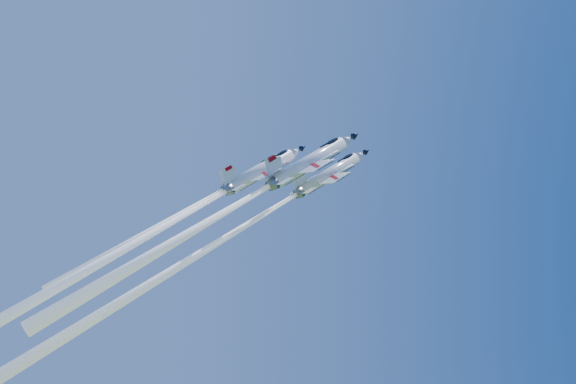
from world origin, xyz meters
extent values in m
cylinder|color=white|center=(7.15, 1.19, 107.81)|extent=(8.13, 5.67, 11.34)
cone|color=white|center=(13.05, 2.33, 111.76)|extent=(3.24, 2.77, 3.19)
cone|color=black|center=(14.43, 2.60, 112.68)|extent=(1.63, 1.40, 1.60)
cone|color=slate|center=(1.71, 0.13, 104.17)|extent=(2.69, 2.45, 2.28)
ellipsoid|color=black|center=(10.63, 1.72, 110.95)|extent=(3.20, 1.82, 2.58)
cube|color=black|center=(9.26, 1.41, 110.33)|extent=(1.12, 0.44, 0.89)
cube|color=white|center=(6.28, 1.07, 106.94)|extent=(6.12, 10.02, 3.83)
cube|color=white|center=(8.80, 2.81, 109.13)|extent=(3.09, 1.79, 2.08)
cube|color=white|center=(9.53, 0.42, 108.72)|extent=(3.09, 1.79, 2.08)
cube|color=white|center=(2.55, 0.31, 104.61)|extent=(3.22, 5.50, 2.02)
cube|color=white|center=(1.98, -0.13, 106.15)|extent=(3.53, 1.41, 3.85)
cube|color=#9D0709|center=(1.55, -0.48, 107.44)|extent=(1.32, 0.53, 1.15)
cube|color=black|center=(7.61, 1.46, 107.05)|extent=(8.53, 2.18, 5.75)
sphere|color=white|center=(1.50, 0.09, 104.03)|extent=(1.10, 0.96, 1.05)
cone|color=white|center=(-18.47, -3.80, 90.65)|extent=(26.20, 16.33, 41.56)
cylinder|color=white|center=(-4.35, 5.73, 108.43)|extent=(7.07, 4.93, 9.86)
cone|color=white|center=(0.78, 6.72, 111.87)|extent=(2.82, 2.41, 2.78)
cone|color=black|center=(1.98, 6.96, 112.67)|extent=(1.42, 1.22, 1.40)
cone|color=slate|center=(-9.09, 4.81, 105.26)|extent=(2.34, 2.13, 1.98)
ellipsoid|color=black|center=(-1.33, 6.19, 111.16)|extent=(2.79, 1.58, 2.25)
cube|color=black|center=(-2.52, 5.92, 110.62)|extent=(0.97, 0.38, 0.77)
cube|color=white|center=(-5.11, 5.62, 107.67)|extent=(5.32, 8.72, 3.33)
cube|color=white|center=(-2.92, 7.14, 109.58)|extent=(2.69, 1.56, 1.81)
cube|color=white|center=(-2.28, 5.06, 109.22)|extent=(2.69, 1.56, 1.81)
cube|color=white|center=(-8.36, 4.96, 105.65)|extent=(2.80, 4.78, 1.76)
cube|color=white|center=(-8.85, 4.58, 106.99)|extent=(3.07, 1.22, 3.35)
cube|color=#9D0709|center=(-9.22, 4.28, 108.11)|extent=(1.15, 0.46, 1.00)
cube|color=black|center=(-3.95, 5.96, 107.77)|extent=(7.42, 1.89, 5.01)
sphere|color=white|center=(-9.27, 4.77, 105.14)|extent=(0.96, 0.84, 0.92)
cone|color=white|center=(-21.72, 2.35, 96.80)|extent=(16.89, 10.71, 26.32)
cylinder|color=white|center=(1.95, -5.20, 107.77)|extent=(9.04, 6.30, 12.61)
cone|color=white|center=(8.51, -3.92, 112.16)|extent=(3.60, 3.08, 3.55)
cone|color=black|center=(10.03, -3.63, 113.18)|extent=(1.81, 1.55, 1.78)
cone|color=slate|center=(-4.11, -6.38, 103.71)|extent=(2.99, 2.72, 2.54)
ellipsoid|color=black|center=(5.81, -4.60, 111.26)|extent=(3.56, 2.02, 2.87)
cube|color=black|center=(4.28, -4.96, 110.56)|extent=(1.24, 0.49, 0.99)
cube|color=white|center=(0.97, -5.34, 106.79)|extent=(6.80, 11.14, 4.25)
cube|color=white|center=(3.77, -3.39, 109.23)|extent=(3.44, 1.99, 2.31)
cube|color=white|center=(4.59, -6.05, 108.78)|extent=(3.44, 1.99, 2.31)
cube|color=white|center=(-3.18, -6.18, 104.21)|extent=(3.58, 6.11, 2.25)
cube|color=white|center=(-3.81, -6.66, 105.92)|extent=(3.93, 1.57, 4.28)
cube|color=#9D0709|center=(-4.29, -7.05, 107.35)|extent=(1.47, 0.59, 1.28)
cube|color=black|center=(2.46, -4.90, 106.92)|extent=(9.49, 2.42, 6.40)
sphere|color=white|center=(-4.34, -6.42, 103.56)|extent=(1.23, 1.07, 1.17)
cone|color=white|center=(-19.53, -9.38, 93.39)|extent=(20.71, 13.17, 32.18)
cylinder|color=white|center=(-4.87, -3.03, 106.50)|extent=(7.69, 5.37, 10.73)
cone|color=white|center=(0.71, -1.95, 110.24)|extent=(3.06, 2.63, 3.02)
cone|color=black|center=(2.01, -1.70, 111.11)|extent=(1.54, 1.32, 1.52)
cone|color=slate|center=(-10.03, -4.04, 103.05)|extent=(2.54, 2.32, 2.16)
ellipsoid|color=black|center=(-1.58, -2.53, 109.47)|extent=(3.03, 1.72, 2.45)
cube|color=black|center=(-2.88, -2.83, 108.88)|extent=(1.06, 0.42, 0.84)
cube|color=white|center=(-5.70, -3.15, 105.67)|extent=(5.79, 9.49, 3.62)
cube|color=white|center=(-3.32, -1.50, 107.75)|extent=(2.93, 1.69, 1.96)
cube|color=white|center=(-2.62, -3.76, 107.36)|extent=(2.93, 1.69, 1.96)
cube|color=white|center=(-9.23, -3.86, 103.47)|extent=(3.05, 5.20, 1.91)
cube|color=white|center=(-9.78, -4.28, 104.93)|extent=(3.34, 1.33, 3.65)
cube|color=#9D0709|center=(-10.18, -4.61, 106.15)|extent=(1.25, 0.50, 1.09)
cube|color=black|center=(-4.44, -2.78, 105.78)|extent=(8.08, 2.06, 5.45)
sphere|color=white|center=(-10.22, -4.08, 102.92)|extent=(1.05, 0.91, 1.00)
cone|color=white|center=(-27.44, -7.42, 91.39)|extent=(22.77, 14.25, 35.96)
camera|label=1|loc=(-25.09, -93.59, 82.33)|focal=40.00mm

